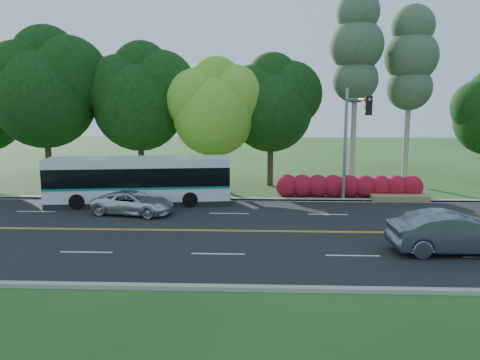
{
  "coord_description": "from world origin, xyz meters",
  "views": [
    {
      "loc": [
        1.14,
        -21.87,
        6.23
      ],
      "look_at": [
        0.18,
        2.0,
        2.17
      ],
      "focal_mm": 35.0,
      "sensor_mm": 36.0,
      "label": 1
    }
  ],
  "objects_px": {
    "suv": "(134,203)",
    "traffic_signal": "(352,128)",
    "sedan": "(454,233)",
    "transit_bus": "(139,181)"
  },
  "relations": [
    {
      "from": "traffic_signal",
      "to": "transit_bus",
      "type": "xyz_separation_m",
      "value": [
        -12.56,
        0.27,
        -3.25
      ]
    },
    {
      "from": "traffic_signal",
      "to": "suv",
      "type": "relative_size",
      "value": 1.55
    },
    {
      "from": "traffic_signal",
      "to": "transit_bus",
      "type": "distance_m",
      "value": 12.98
    },
    {
      "from": "transit_bus",
      "to": "sedan",
      "type": "xyz_separation_m",
      "value": [
        15.24,
        -8.66,
        -0.56
      ]
    },
    {
      "from": "transit_bus",
      "to": "suv",
      "type": "distance_m",
      "value": 2.62
    },
    {
      "from": "suv",
      "to": "traffic_signal",
      "type": "bearing_deg",
      "value": -67.96
    },
    {
      "from": "sedan",
      "to": "suv",
      "type": "xyz_separation_m",
      "value": [
        -14.95,
        6.17,
        -0.22
      ]
    },
    {
      "from": "sedan",
      "to": "suv",
      "type": "height_order",
      "value": "sedan"
    },
    {
      "from": "traffic_signal",
      "to": "sedan",
      "type": "bearing_deg",
      "value": -72.29
    },
    {
      "from": "transit_bus",
      "to": "sedan",
      "type": "distance_m",
      "value": 17.54
    }
  ]
}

